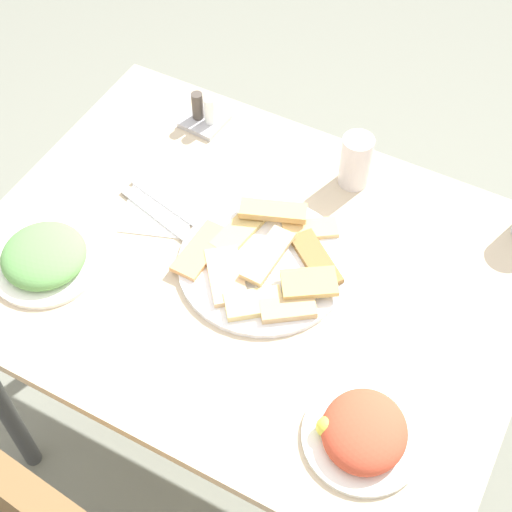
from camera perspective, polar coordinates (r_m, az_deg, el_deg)
The scene contains 10 objects.
ground_plane at distance 2.16m, azimuth -0.26°, elevation -12.97°, with size 6.00×6.00×0.00m, color gray.
dining_table at distance 1.57m, azimuth -0.36°, elevation -2.69°, with size 1.09×0.82×0.77m.
pide_platter at distance 1.48m, azimuth 0.60°, elevation -0.49°, with size 0.34×0.34×0.05m.
salad_plate_greens at distance 1.54m, azimuth -15.58°, elevation -0.07°, with size 0.22×0.22×0.06m.
salad_plate_rice at distance 1.30m, azimuth 8.03°, elevation -12.96°, with size 0.21×0.21×0.06m.
soda_can at distance 1.61m, azimuth 7.49°, elevation 7.08°, with size 0.07×0.07×0.12m, color silver.
paper_napkin at distance 1.60m, azimuth -7.25°, elevation 3.51°, with size 0.14×0.14×0.00m, color white.
fork at distance 1.60m, azimuth -6.92°, elevation 4.04°, with size 0.19×0.01×0.01m, color silver.
spoon at distance 1.58m, azimuth -7.61°, elevation 3.17°, with size 0.20×0.02×0.01m, color silver.
condiment_caddy at distance 1.75m, azimuth -3.91°, elevation 10.51°, with size 0.10×0.10×0.08m.
Camera 1 is at (-0.43, 0.78, 1.97)m, focal length 53.37 mm.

